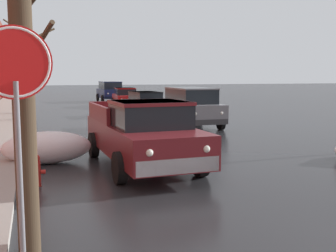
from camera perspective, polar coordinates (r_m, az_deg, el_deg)
snow_bank_near_corner_left at (r=11.65m, az=-16.34°, el=-2.93°), size 2.36×1.03×0.87m
bare_tree_second_along_sidewalk at (r=13.00m, az=-18.59°, el=9.76°), size 1.81×2.79×6.24m
bare_tree_mid_block at (r=22.26m, az=-18.84°, el=8.06°), size 1.43×1.57×5.64m
bare_tree_far_down_block at (r=25.95m, az=-18.61°, el=8.31°), size 2.94×1.94×5.97m
pickup_truck_maroon_approaching_near_lane at (r=10.74m, az=-3.55°, el=-1.00°), size 2.31×5.50×1.76m
suv_grey_parked_kerbside_close at (r=18.96m, az=3.16°, el=2.80°), size 2.04×4.28×1.82m
sedan_black_parked_kerbside_mid at (r=24.42m, az=-3.05°, el=3.19°), size 2.08×4.40×1.42m
sedan_red_parked_far_down_block at (r=31.80m, az=-5.93°, el=4.05°), size 2.14×4.52×1.42m
suv_darkblue_queued_behind_truck at (r=38.19m, az=-8.00°, el=4.86°), size 2.11×4.34×1.82m
fire_hydrant at (r=9.37m, az=-17.86°, el=-5.79°), size 0.42×0.22×0.71m
stop_sign_at_corner at (r=4.53m, az=-20.29°, el=4.86°), size 0.76×0.14×2.89m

